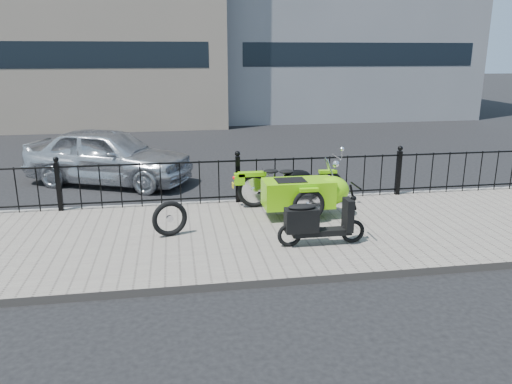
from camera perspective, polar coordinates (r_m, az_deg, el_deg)
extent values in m
plane|color=black|center=(9.17, -1.01, -4.18)|extent=(120.00, 120.00, 0.00)
cube|color=slate|center=(8.68, -0.53, -4.92)|extent=(30.00, 3.80, 0.12)
cube|color=gray|center=(10.50, -2.17, -1.23)|extent=(30.00, 0.10, 0.12)
cylinder|color=black|center=(10.13, -2.12, 3.58)|extent=(14.00, 0.04, 0.04)
cylinder|color=black|center=(10.32, -2.08, -0.50)|extent=(14.00, 0.04, 0.04)
cube|color=black|center=(10.39, -21.61, 0.56)|extent=(0.09, 0.09, 0.96)
sphere|color=black|center=(10.28, -21.91, 3.46)|extent=(0.11, 0.11, 0.11)
cube|color=black|center=(10.22, -2.10, 1.44)|extent=(0.09, 0.09, 0.96)
sphere|color=black|center=(10.10, -2.13, 4.41)|extent=(0.11, 0.11, 0.11)
cube|color=black|center=(11.20, 15.96, 2.11)|extent=(0.09, 0.09, 0.96)
sphere|color=black|center=(11.09, 16.17, 4.82)|extent=(0.11, 0.11, 0.11)
cube|color=black|center=(21.09, -23.19, 14.20)|extent=(12.50, 0.06, 1.00)
cube|color=black|center=(23.07, 11.95, 15.13)|extent=(10.50, 0.06, 1.00)
torus|color=black|center=(10.25, 8.13, 0.54)|extent=(0.69, 0.09, 0.69)
torus|color=black|center=(9.91, -0.17, 0.17)|extent=(0.69, 0.09, 0.69)
torus|color=black|center=(9.00, 6.03, -1.53)|extent=(0.60, 0.08, 0.60)
cube|color=gray|center=(10.04, 4.05, 0.47)|extent=(0.34, 0.22, 0.24)
cylinder|color=black|center=(10.06, 4.04, 0.08)|extent=(1.40, 0.04, 0.04)
ellipsoid|color=black|center=(10.01, 4.75, 1.82)|extent=(0.54, 0.29, 0.26)
cylinder|color=silver|center=(10.16, 9.24, 3.96)|extent=(0.03, 0.56, 0.03)
cylinder|color=silver|center=(10.19, 8.52, 2.24)|extent=(0.25, 0.04, 0.59)
sphere|color=silver|center=(10.18, 9.10, 3.18)|extent=(0.15, 0.15, 0.15)
cube|color=#73CD0A|center=(10.16, 8.21, 2.33)|extent=(0.36, 0.12, 0.06)
cube|color=#73CD0A|center=(9.81, -0.46, 2.07)|extent=(0.55, 0.16, 0.08)
ellipsoid|color=black|center=(9.94, 3.53, 2.34)|extent=(0.31, 0.22, 0.08)
ellipsoid|color=black|center=(9.87, 1.72, 2.38)|extent=(0.31, 0.22, 0.08)
sphere|color=red|center=(9.78, -2.49, 1.65)|extent=(0.07, 0.07, 0.07)
cube|color=yellow|center=(9.92, -2.66, 0.77)|extent=(0.02, 0.14, 0.10)
cube|color=#73CD0A|center=(9.30, 4.83, -0.12)|extent=(1.30, 0.62, 0.50)
ellipsoid|color=#73CD0A|center=(9.47, 8.65, 0.20)|extent=(0.65, 0.60, 0.54)
cube|color=black|center=(9.21, 3.96, 1.21)|extent=(0.55, 0.43, 0.06)
cube|color=#73CD0A|center=(8.92, 6.09, 0.25)|extent=(0.34, 0.11, 0.06)
torus|color=black|center=(8.27, 11.00, -4.40)|extent=(0.39, 0.07, 0.39)
torus|color=black|center=(7.98, 3.84, -4.90)|extent=(0.39, 0.07, 0.39)
cube|color=black|center=(8.11, 7.49, -4.56)|extent=(0.96, 0.21, 0.10)
cube|color=black|center=(7.94, 5.22, -3.22)|extent=(0.53, 0.25, 0.38)
ellipsoid|color=black|center=(7.88, 5.26, -1.70)|extent=(0.45, 0.22, 0.09)
cube|color=black|center=(8.15, 10.47, -2.58)|extent=(0.12, 0.29, 0.53)
cylinder|color=black|center=(8.09, 11.02, -0.61)|extent=(0.15, 0.04, 0.43)
cylinder|color=black|center=(8.05, 11.35, 0.71)|extent=(0.03, 0.42, 0.03)
torus|color=black|center=(8.50, -9.83, -3.02)|extent=(0.61, 0.27, 0.61)
imported|color=silver|center=(12.63, -16.51, 3.99)|extent=(4.36, 3.13, 1.38)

